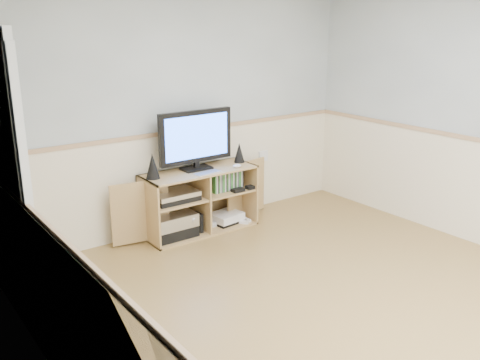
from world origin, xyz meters
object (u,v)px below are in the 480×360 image
(media_cabinet, at_px, (197,199))
(monitor, at_px, (196,138))
(game_consoles, at_px, (225,218))
(keyboard, at_px, (207,173))

(media_cabinet, height_order, monitor, monitor)
(monitor, xyz_separation_m, game_consoles, (0.31, -0.06, -0.90))
(media_cabinet, bearing_deg, keyboard, -87.66)
(keyboard, bearing_deg, media_cabinet, 87.03)
(keyboard, relative_size, game_consoles, 0.60)
(media_cabinet, distance_m, game_consoles, 0.41)
(monitor, relative_size, keyboard, 2.99)
(monitor, height_order, game_consoles, monitor)
(game_consoles, bearing_deg, keyboard, -156.83)
(keyboard, bearing_deg, game_consoles, 17.87)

